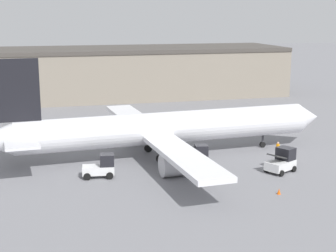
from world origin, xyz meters
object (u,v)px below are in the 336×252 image
at_px(pushback_tug, 196,158).
at_px(ground_crew_worker, 278,149).
at_px(airplane, 159,129).
at_px(belt_loader_truck, 282,161).
at_px(baggage_tug, 101,167).
at_px(safety_cone_near, 279,191).

bearing_deg(pushback_tug, ground_crew_worker, 16.91).
height_order(airplane, pushback_tug, airplane).
distance_m(belt_loader_truck, pushback_tug, 9.04).
xyz_separation_m(ground_crew_worker, pushback_tug, (-10.37, -1.57, 0.13)).
height_order(baggage_tug, safety_cone_near, baggage_tug).
relative_size(belt_loader_truck, pushback_tug, 1.14).
xyz_separation_m(airplane, baggage_tug, (-7.49, -5.92, -2.21)).
height_order(ground_crew_worker, pushback_tug, pushback_tug).
bearing_deg(belt_loader_truck, safety_cone_near, -146.72).
bearing_deg(airplane, pushback_tug, -66.06).
height_order(baggage_tug, pushback_tug, pushback_tug).
bearing_deg(pushback_tug, safety_cone_near, -55.11).
distance_m(airplane, belt_loader_truck, 14.29).
bearing_deg(airplane, belt_loader_truck, -42.36).
relative_size(belt_loader_truck, safety_cone_near, 6.71).
bearing_deg(ground_crew_worker, safety_cone_near, 64.73).
relative_size(airplane, safety_cone_near, 75.28).
distance_m(baggage_tug, safety_cone_near, 17.73).
bearing_deg(baggage_tug, safety_cone_near, -23.98).
relative_size(baggage_tug, safety_cone_near, 6.11).
bearing_deg(safety_cone_near, pushback_tug, 116.56).
relative_size(airplane, ground_crew_worker, 22.70).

